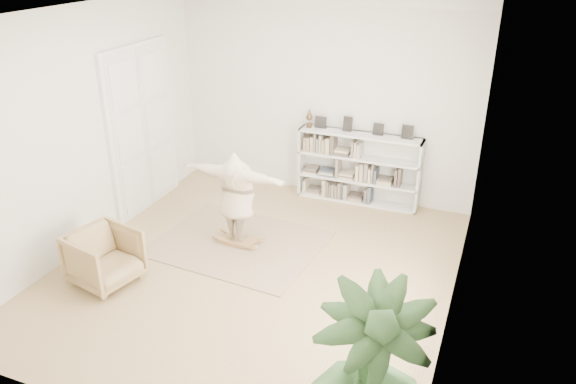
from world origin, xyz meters
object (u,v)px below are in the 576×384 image
object	(u,v)px
person	(237,195)
houseplant	(369,382)
rocker_board	(239,240)
bookshelf	(358,169)
armchair	(105,257)

from	to	relation	value
person	houseplant	bearing A→B (deg)	136.60
rocker_board	bookshelf	bearing A→B (deg)	63.82
houseplant	rocker_board	bearing A→B (deg)	132.34
person	armchair	bearing A→B (deg)	56.61
bookshelf	person	bearing A→B (deg)	-120.44
bookshelf	houseplant	world-z (taller)	houseplant
armchair	houseplant	size ratio (longest dim) A/B	0.46
rocker_board	houseplant	distance (m)	4.34
armchair	rocker_board	xyz separation A→B (m)	(1.25, 1.62, -0.32)
rocker_board	houseplant	xyz separation A→B (m)	(2.86, -3.14, 0.86)
person	houseplant	size ratio (longest dim) A/B	0.96
rocker_board	person	size ratio (longest dim) A/B	0.31
rocker_board	person	bearing A→B (deg)	-85.74
bookshelf	rocker_board	xyz separation A→B (m)	(-1.31, -2.22, -0.56)
bookshelf	rocker_board	size ratio (longest dim) A/B	3.91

